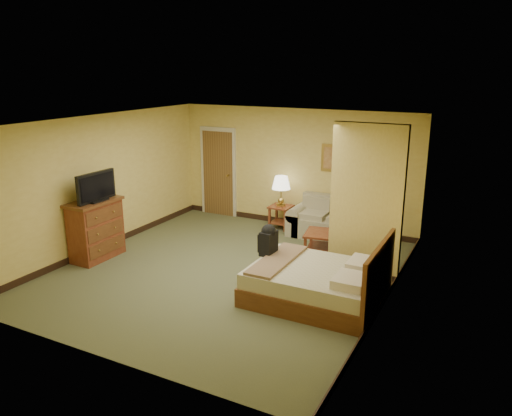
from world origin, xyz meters
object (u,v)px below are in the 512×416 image
Objects in this scene: coffee_table at (323,239)px; dresser at (96,229)px; loveseat at (329,224)px; bed at (319,283)px.

coffee_table is 4.25m from dresser.
dresser is at bearing -138.08° from loveseat.
bed is (0.61, -1.89, -0.02)m from coffee_table.
dresser reaches higher than coffee_table.
loveseat is 1.04m from coffee_table.
dresser reaches higher than bed.
loveseat is 4.65m from dresser.
bed is (0.84, -2.90, 0.02)m from loveseat.
coffee_table is 0.71× the size of dresser.
dresser is (-3.69, -2.09, 0.25)m from coffee_table.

